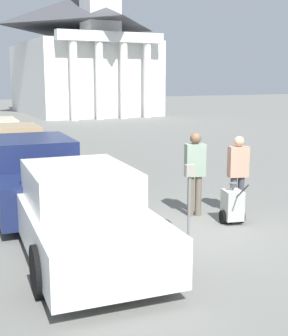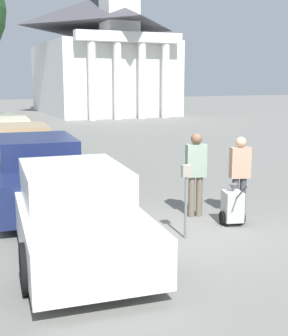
{
  "view_description": "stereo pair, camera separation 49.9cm",
  "coord_description": "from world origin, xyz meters",
  "px_view_note": "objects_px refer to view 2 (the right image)",
  "views": [
    {
      "loc": [
        -4.62,
        -7.32,
        2.92
      ],
      "look_at": [
        -0.48,
        1.18,
        1.1
      ],
      "focal_mm": 50.0,
      "sensor_mm": 36.0,
      "label": 1
    },
    {
      "loc": [
        -4.16,
        -7.53,
        2.92
      ],
      "look_at": [
        -0.48,
        1.18,
        1.1
      ],
      "focal_mm": 50.0,
      "sensor_mm": 36.0,
      "label": 2
    }
  ],
  "objects_px": {
    "parked_car_cream": "(5,141)",
    "church": "(102,43)",
    "parked_car_white": "(73,210)",
    "parked_car_tan": "(19,154)",
    "person_worker": "(196,169)",
    "parked_car_navy": "(37,172)",
    "parking_meter": "(186,188)",
    "equipment_cart": "(233,206)",
    "person_supervisor": "(240,171)"
  },
  "relations": [
    {
      "from": "parked_car_tan",
      "to": "parked_car_cream",
      "type": "xyz_separation_m",
      "value": [
        -0.0,
        3.46,
        -0.02
      ]
    },
    {
      "from": "parked_car_white",
      "to": "equipment_cart",
      "type": "distance_m",
      "value": 3.32
    },
    {
      "from": "parked_car_navy",
      "to": "church",
      "type": "bearing_deg",
      "value": 73.53
    },
    {
      "from": "parked_car_tan",
      "to": "parked_car_cream",
      "type": "distance_m",
      "value": 3.46
    },
    {
      "from": "parked_car_tan",
      "to": "equipment_cart",
      "type": "height_order",
      "value": "parked_car_tan"
    },
    {
      "from": "parked_car_white",
      "to": "person_worker",
      "type": "height_order",
      "value": "person_worker"
    },
    {
      "from": "parked_car_navy",
      "to": "church",
      "type": "relative_size",
      "value": 0.21
    },
    {
      "from": "parked_car_navy",
      "to": "person_worker",
      "type": "distance_m",
      "value": 3.83
    },
    {
      "from": "parked_car_tan",
      "to": "person_supervisor",
      "type": "distance_m",
      "value": 6.87
    },
    {
      "from": "parking_meter",
      "to": "parked_car_white",
      "type": "bearing_deg",
      "value": 171.17
    },
    {
      "from": "parking_meter",
      "to": "church",
      "type": "distance_m",
      "value": 32.23
    },
    {
      "from": "equipment_cart",
      "to": "church",
      "type": "distance_m",
      "value": 31.65
    },
    {
      "from": "parked_car_tan",
      "to": "parking_meter",
      "type": "height_order",
      "value": "parked_car_tan"
    },
    {
      "from": "parked_car_navy",
      "to": "parked_car_cream",
      "type": "bearing_deg",
      "value": 94.61
    },
    {
      "from": "equipment_cart",
      "to": "church",
      "type": "height_order",
      "value": "church"
    },
    {
      "from": "parking_meter",
      "to": "person_supervisor",
      "type": "bearing_deg",
      "value": 26.49
    },
    {
      "from": "parked_car_cream",
      "to": "equipment_cart",
      "type": "height_order",
      "value": "parked_car_cream"
    },
    {
      "from": "parked_car_navy",
      "to": "church",
      "type": "distance_m",
      "value": 29.45
    },
    {
      "from": "parked_car_tan",
      "to": "person_worker",
      "type": "bearing_deg",
      "value": -57.34
    },
    {
      "from": "parked_car_navy",
      "to": "parked_car_cream",
      "type": "distance_m",
      "value": 6.39
    },
    {
      "from": "person_worker",
      "to": "parked_car_navy",
      "type": "bearing_deg",
      "value": -27.15
    },
    {
      "from": "parked_car_tan",
      "to": "church",
      "type": "relative_size",
      "value": 0.19
    },
    {
      "from": "parked_car_navy",
      "to": "person_supervisor",
      "type": "xyz_separation_m",
      "value": [
        3.79,
        -2.79,
        0.25
      ]
    },
    {
      "from": "parked_car_white",
      "to": "church",
      "type": "bearing_deg",
      "value": 75.68
    },
    {
      "from": "parked_car_tan",
      "to": "parked_car_cream",
      "type": "bearing_deg",
      "value": 94.62
    },
    {
      "from": "parked_car_navy",
      "to": "parked_car_cream",
      "type": "height_order",
      "value": "parked_car_navy"
    },
    {
      "from": "parked_car_tan",
      "to": "church",
      "type": "height_order",
      "value": "church"
    },
    {
      "from": "parked_car_white",
      "to": "parked_car_tan",
      "type": "bearing_deg",
      "value": 94.61
    },
    {
      "from": "parked_car_tan",
      "to": "equipment_cart",
      "type": "xyz_separation_m",
      "value": [
        3.3,
        -6.22,
        -0.34
      ]
    },
    {
      "from": "person_supervisor",
      "to": "parked_car_cream",
      "type": "bearing_deg",
      "value": -52.21
    },
    {
      "from": "equipment_cart",
      "to": "church",
      "type": "xyz_separation_m",
      "value": [
        7.13,
        30.36,
        5.37
      ]
    },
    {
      "from": "parked_car_white",
      "to": "parked_car_navy",
      "type": "height_order",
      "value": "parked_car_navy"
    },
    {
      "from": "person_supervisor",
      "to": "equipment_cart",
      "type": "height_order",
      "value": "person_supervisor"
    },
    {
      "from": "parking_meter",
      "to": "person_supervisor",
      "type": "distance_m",
      "value": 1.96
    },
    {
      "from": "equipment_cart",
      "to": "person_supervisor",
      "type": "bearing_deg",
      "value": 60.12
    },
    {
      "from": "parked_car_cream",
      "to": "church",
      "type": "bearing_deg",
      "value": 67.84
    },
    {
      "from": "parked_car_cream",
      "to": "person_supervisor",
      "type": "xyz_separation_m",
      "value": [
        3.79,
        -9.18,
        0.27
      ]
    },
    {
      "from": "parked_car_cream",
      "to": "parking_meter",
      "type": "bearing_deg",
      "value": -73.95
    },
    {
      "from": "parked_car_navy",
      "to": "person_supervisor",
      "type": "height_order",
      "value": "person_supervisor"
    },
    {
      "from": "equipment_cart",
      "to": "parked_car_tan",
      "type": "bearing_deg",
      "value": 132.38
    },
    {
      "from": "parked_car_navy",
      "to": "parked_car_tan",
      "type": "height_order",
      "value": "parked_car_tan"
    },
    {
      "from": "parked_car_cream",
      "to": "parking_meter",
      "type": "height_order",
      "value": "parked_car_cream"
    },
    {
      "from": "parked_car_cream",
      "to": "church",
      "type": "relative_size",
      "value": 0.21
    },
    {
      "from": "person_worker",
      "to": "person_supervisor",
      "type": "height_order",
      "value": "person_worker"
    },
    {
      "from": "parked_car_navy",
      "to": "parked_car_cream",
      "type": "relative_size",
      "value": 1.0
    },
    {
      "from": "parked_car_navy",
      "to": "person_worker",
      "type": "relative_size",
      "value": 3.02
    },
    {
      "from": "parked_car_navy",
      "to": "equipment_cart",
      "type": "bearing_deg",
      "value": -40.24
    },
    {
      "from": "person_worker",
      "to": "church",
      "type": "height_order",
      "value": "church"
    },
    {
      "from": "parked_car_tan",
      "to": "person_worker",
      "type": "relative_size",
      "value": 2.64
    },
    {
      "from": "person_supervisor",
      "to": "church",
      "type": "height_order",
      "value": "church"
    }
  ]
}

